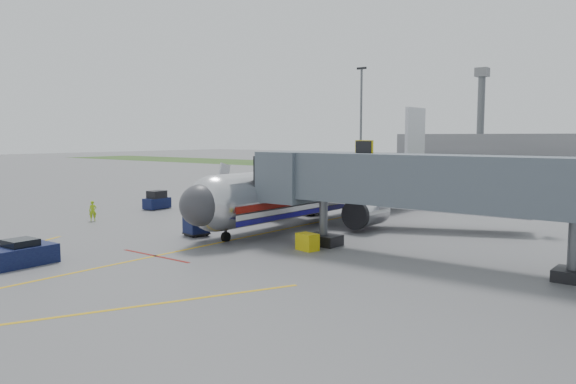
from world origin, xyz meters
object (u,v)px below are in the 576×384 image
Objects in this scene: pushback_tug at (21,254)px; ramp_worker at (93,211)px; airliner at (334,189)px; belt_loader at (226,212)px; baggage_tug at (157,201)px.

pushback_tug is 2.07× the size of ramp_worker.
airliner is 9.63m from belt_loader.
pushback_tug is at bearing -101.51° from ramp_worker.
baggage_tug is at bearing 123.60° from pushback_tug.
pushback_tug is 16.33m from ramp_worker.
airliner is at bearing 16.39° from baggage_tug.
pushback_tug is at bearing -56.40° from baggage_tug.
baggage_tug is 9.87m from belt_loader.
airliner is 20.56m from ramp_worker.
baggage_tug reaches higher than pushback_tug.
airliner reaches higher than pushback_tug.
baggage_tug reaches higher than ramp_worker.
ramp_worker is (-11.32, 11.77, 0.25)m from pushback_tug.
belt_loader is at bearing -143.70° from airliner.
ramp_worker is at bearing -138.44° from airliner.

